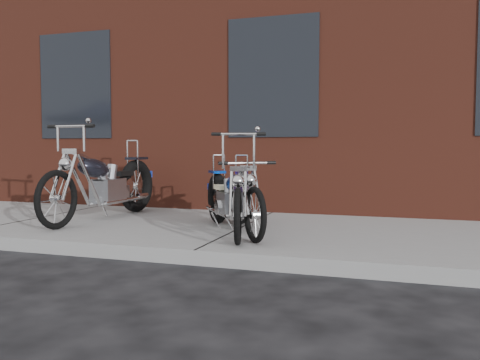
% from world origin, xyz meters
% --- Properties ---
extents(ground, '(120.00, 120.00, 0.00)m').
position_xyz_m(ground, '(0.00, 0.00, 0.00)').
color(ground, '#2F2E32').
rests_on(ground, ground).
extents(sidewalk, '(22.00, 3.00, 0.15)m').
position_xyz_m(sidewalk, '(0.00, 1.50, 0.07)').
color(sidewalk, gray).
rests_on(sidewalk, ground).
extents(building_brick, '(22.00, 10.00, 8.00)m').
position_xyz_m(building_brick, '(0.00, 8.00, 4.00)').
color(building_brick, '#5D2619').
rests_on(building_brick, ground).
extents(chopper_purple, '(0.74, 2.00, 1.15)m').
position_xyz_m(chopper_purple, '(0.10, 1.13, 0.52)').
color(chopper_purple, black).
rests_on(chopper_purple, sidewalk).
extents(chopper_blue, '(1.30, 1.72, 0.90)m').
position_xyz_m(chopper_blue, '(-0.01, 1.18, 0.52)').
color(chopper_blue, black).
rests_on(chopper_blue, sidewalk).
extents(chopper_third, '(0.62, 2.53, 1.28)m').
position_xyz_m(chopper_third, '(-2.03, 1.59, 0.61)').
color(chopper_third, black).
rests_on(chopper_third, sidewalk).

